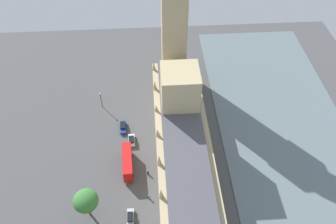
{
  "coord_description": "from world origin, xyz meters",
  "views": [
    {
      "loc": [
        5.46,
        56.07,
        79.7
      ],
      "look_at": [
        1.0,
        -12.65,
        7.31
      ],
      "focal_mm": 36.81,
      "sensor_mm": 36.0,
      "label": 1
    }
  ],
  "objects_px": {
    "double_decker_bus_by_river_gate": "(128,162)",
    "street_lamp_slot_11": "(101,97)",
    "car_white_leading": "(132,140)",
    "plane_tree_near_tower": "(86,201)",
    "car_blue_under_trees": "(123,127)",
    "parliament_building": "(182,139)",
    "car_silver_midblock": "(130,217)",
    "pedestrian_far_end": "(149,197)",
    "pedestrian_opposite_hall": "(148,173)"
  },
  "relations": [
    {
      "from": "car_blue_under_trees",
      "to": "car_silver_midblock",
      "type": "distance_m",
      "value": 29.71
    },
    {
      "from": "double_decker_bus_by_river_gate",
      "to": "car_silver_midblock",
      "type": "bearing_deg",
      "value": -90.02
    },
    {
      "from": "pedestrian_far_end",
      "to": "double_decker_bus_by_river_gate",
      "type": "bearing_deg",
      "value": 76.4
    },
    {
      "from": "double_decker_bus_by_river_gate",
      "to": "street_lamp_slot_11",
      "type": "relative_size",
      "value": 1.69
    },
    {
      "from": "pedestrian_opposite_hall",
      "to": "double_decker_bus_by_river_gate",
      "type": "bearing_deg",
      "value": 100.96
    },
    {
      "from": "car_blue_under_trees",
      "to": "pedestrian_far_end",
      "type": "relative_size",
      "value": 3.05
    },
    {
      "from": "car_white_leading",
      "to": "pedestrian_far_end",
      "type": "relative_size",
      "value": 2.75
    },
    {
      "from": "double_decker_bus_by_river_gate",
      "to": "plane_tree_near_tower",
      "type": "xyz_separation_m",
      "value": [
        9.26,
        13.34,
        4.02
      ]
    },
    {
      "from": "car_blue_under_trees",
      "to": "pedestrian_opposite_hall",
      "type": "xyz_separation_m",
      "value": [
        -7.15,
        16.87,
        -0.15
      ]
    },
    {
      "from": "pedestrian_opposite_hall",
      "to": "car_blue_under_trees",
      "type": "bearing_deg",
      "value": 58.97
    },
    {
      "from": "pedestrian_far_end",
      "to": "street_lamp_slot_11",
      "type": "relative_size",
      "value": 0.25
    },
    {
      "from": "double_decker_bus_by_river_gate",
      "to": "parliament_building",
      "type": "bearing_deg",
      "value": 7.72
    },
    {
      "from": "car_blue_under_trees",
      "to": "car_silver_midblock",
      "type": "bearing_deg",
      "value": 92.28
    },
    {
      "from": "parliament_building",
      "to": "car_blue_under_trees",
      "type": "xyz_separation_m",
      "value": [
        16.61,
        -11.49,
        -6.78
      ]
    },
    {
      "from": "street_lamp_slot_11",
      "to": "parliament_building",
      "type": "bearing_deg",
      "value": 137.93
    },
    {
      "from": "car_blue_under_trees",
      "to": "double_decker_bus_by_river_gate",
      "type": "distance_m",
      "value": 14.54
    },
    {
      "from": "car_silver_midblock",
      "to": "car_white_leading",
      "type": "bearing_deg",
      "value": 89.32
    },
    {
      "from": "car_white_leading",
      "to": "plane_tree_near_tower",
      "type": "distance_m",
      "value": 25.19
    },
    {
      "from": "pedestrian_far_end",
      "to": "street_lamp_slot_11",
      "type": "distance_m",
      "value": 36.91
    },
    {
      "from": "double_decker_bus_by_river_gate",
      "to": "pedestrian_far_end",
      "type": "bearing_deg",
      "value": -64.07
    },
    {
      "from": "pedestrian_opposite_hall",
      "to": "pedestrian_far_end",
      "type": "distance_m",
      "value": 7.27
    },
    {
      "from": "car_white_leading",
      "to": "pedestrian_opposite_hall",
      "type": "bearing_deg",
      "value": -70.83
    },
    {
      "from": "plane_tree_near_tower",
      "to": "pedestrian_far_end",
      "type": "bearing_deg",
      "value": -166.48
    },
    {
      "from": "parliament_building",
      "to": "car_blue_under_trees",
      "type": "height_order",
      "value": "parliament_building"
    },
    {
      "from": "street_lamp_slot_11",
      "to": "car_blue_under_trees",
      "type": "bearing_deg",
      "value": 125.4
    },
    {
      "from": "parliament_building",
      "to": "pedestrian_far_end",
      "type": "distance_m",
      "value": 17.25
    },
    {
      "from": "parliament_building",
      "to": "double_decker_bus_by_river_gate",
      "type": "distance_m",
      "value": 15.97
    },
    {
      "from": "car_white_leading",
      "to": "plane_tree_near_tower",
      "type": "bearing_deg",
      "value": -116.78
    },
    {
      "from": "car_blue_under_trees",
      "to": "pedestrian_far_end",
      "type": "xyz_separation_m",
      "value": [
        -7.16,
        24.14,
        -0.17
      ]
    },
    {
      "from": "pedestrian_opposite_hall",
      "to": "plane_tree_near_tower",
      "type": "relative_size",
      "value": 0.18
    },
    {
      "from": "parliament_building",
      "to": "car_silver_midblock",
      "type": "height_order",
      "value": "parliament_building"
    },
    {
      "from": "pedestrian_opposite_hall",
      "to": "plane_tree_near_tower",
      "type": "bearing_deg",
      "value": 162.32
    },
    {
      "from": "pedestrian_opposite_hall",
      "to": "street_lamp_slot_11",
      "type": "bearing_deg",
      "value": 63.88
    },
    {
      "from": "pedestrian_opposite_hall",
      "to": "plane_tree_near_tower",
      "type": "xyz_separation_m",
      "value": [
        14.69,
        10.8,
        5.91
      ]
    },
    {
      "from": "pedestrian_far_end",
      "to": "parliament_building",
      "type": "bearing_deg",
      "value": 10.6
    },
    {
      "from": "pedestrian_far_end",
      "to": "street_lamp_slot_11",
      "type": "xyz_separation_m",
      "value": [
        14.11,
        -33.91,
        3.67
      ]
    },
    {
      "from": "car_silver_midblock",
      "to": "pedestrian_opposite_hall",
      "type": "height_order",
      "value": "car_silver_midblock"
    },
    {
      "from": "plane_tree_near_tower",
      "to": "car_white_leading",
      "type": "bearing_deg",
      "value": -114.47
    },
    {
      "from": "pedestrian_opposite_hall",
      "to": "pedestrian_far_end",
      "type": "height_order",
      "value": "pedestrian_opposite_hall"
    },
    {
      "from": "car_silver_midblock",
      "to": "car_blue_under_trees",
      "type": "bearing_deg",
      "value": 94.41
    },
    {
      "from": "car_blue_under_trees",
      "to": "plane_tree_near_tower",
      "type": "distance_m",
      "value": 29.25
    },
    {
      "from": "car_blue_under_trees",
      "to": "car_silver_midblock",
      "type": "xyz_separation_m",
      "value": [
        -2.54,
        29.6,
        -0.0
      ]
    },
    {
      "from": "car_blue_under_trees",
      "to": "pedestrian_opposite_hall",
      "type": "height_order",
      "value": "car_blue_under_trees"
    },
    {
      "from": "car_white_leading",
      "to": "street_lamp_slot_11",
      "type": "distance_m",
      "value": 18.24
    },
    {
      "from": "parliament_building",
      "to": "car_blue_under_trees",
      "type": "bearing_deg",
      "value": -34.67
    },
    {
      "from": "double_decker_bus_by_river_gate",
      "to": "street_lamp_slot_11",
      "type": "distance_m",
      "value": 25.68
    },
    {
      "from": "car_blue_under_trees",
      "to": "pedestrian_far_end",
      "type": "distance_m",
      "value": 25.18
    },
    {
      "from": "car_white_leading",
      "to": "car_silver_midblock",
      "type": "distance_m",
      "value": 24.25
    },
    {
      "from": "car_blue_under_trees",
      "to": "pedestrian_far_end",
      "type": "height_order",
      "value": "car_blue_under_trees"
    },
    {
      "from": "car_white_leading",
      "to": "street_lamp_slot_11",
      "type": "height_order",
      "value": "street_lamp_slot_11"
    }
  ]
}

